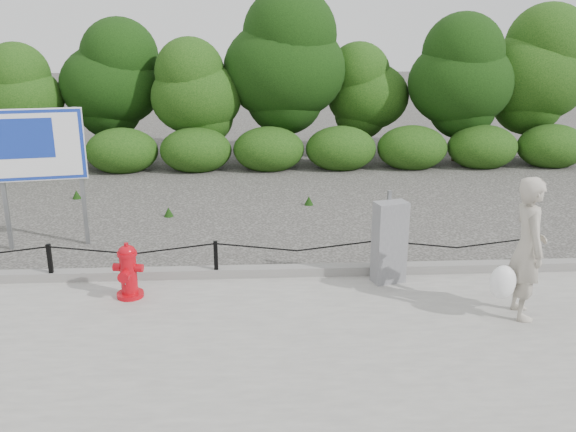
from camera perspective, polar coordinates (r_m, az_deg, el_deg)
The scene contains 9 objects.
ground at distance 9.57m, azimuth -6.67°, elevation -6.19°, with size 90.00×90.00×0.00m, color #2D2B28.
sidewalk at distance 7.77m, azimuth -7.54°, elevation -11.82°, with size 14.00×4.00×0.08m, color gray.
curb at distance 9.56m, azimuth -6.69°, elevation -5.24°, with size 14.00×0.22×0.14m, color slate.
chain_barrier at distance 9.40m, azimuth -6.77°, elevation -3.64°, with size 10.06×0.06×0.60m.
treeline at distance 17.73m, azimuth -3.97°, elevation 13.09°, with size 20.58×3.51×4.75m.
fire_hydrant at distance 8.98m, azimuth -14.72°, elevation -5.05°, with size 0.44×0.46×0.82m.
pedestrian at distance 8.54m, azimuth 21.40°, elevation -3.01°, with size 0.78×0.74×1.91m.
utility_cabinet at distance 9.25m, azimuth 9.47°, elevation -2.44°, with size 0.53×0.40×1.39m.
advertising_sign at distance 11.34m, azimuth -22.34°, elevation 5.62°, with size 1.54×0.36×2.48m.
Camera 1 is at (0.63, -8.76, 3.81)m, focal length 38.00 mm.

